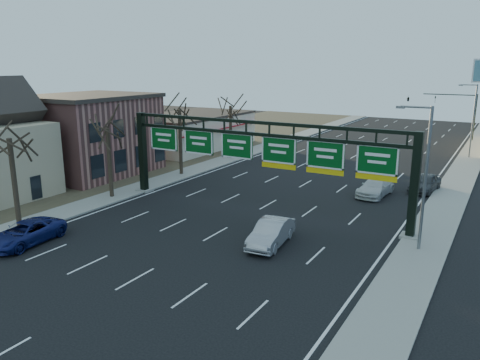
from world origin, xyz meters
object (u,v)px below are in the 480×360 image
Objects in this scene: sign_gantry at (259,154)px; car_silver_sedan at (271,233)px; car_white_wagon at (376,187)px; car_blue_suv at (26,233)px.

sign_gantry is 5.00× the size of car_silver_sedan.
car_white_wagon is at bearing 73.77° from car_silver_sedan.
sign_gantry is 4.64× the size of car_white_wagon.
car_silver_sedan is 0.93× the size of car_white_wagon.
car_silver_sedan is (4.01, -5.84, -3.82)m from sign_gantry.
car_blue_suv is at bearing -120.82° from car_white_wagon.
car_white_wagon is at bearing 54.01° from sign_gantry.
sign_gantry is 8.05m from car_silver_sedan.
car_silver_sedan is at bearing -95.37° from car_white_wagon.
car_blue_suv is (-9.84, -13.69, -3.90)m from sign_gantry.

